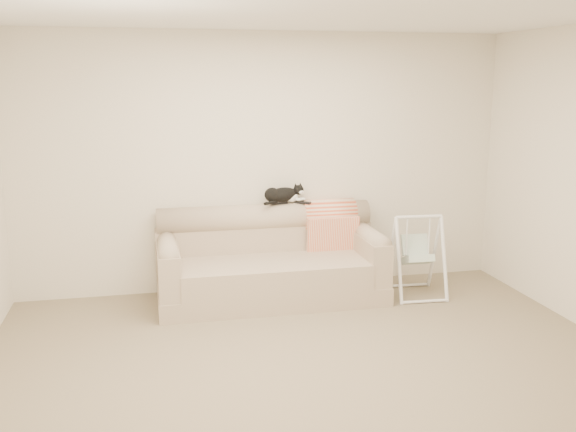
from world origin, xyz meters
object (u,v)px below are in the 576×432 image
Objects in this scene: tuxedo_cat at (283,195)px; baby_swing at (417,255)px; remote_b at (303,202)px; remote_a at (279,203)px; sofa at (270,263)px.

baby_swing is (1.27, -0.48, -0.58)m from tuxedo_cat.
tuxedo_cat reaches higher than remote_b.
remote_a is 1.48m from baby_swing.
remote_a is at bearing 159.69° from baby_swing.
baby_swing is at bearing -20.31° from remote_a.
remote_b is 0.35× the size of tuxedo_cat.
remote_b is 0.20× the size of baby_swing.
remote_b is at bearing 29.41° from sofa.
remote_b is at bearing -5.85° from tuxedo_cat.
tuxedo_cat is at bearing 174.15° from remote_b.
baby_swing is at bearing -20.82° from tuxedo_cat.
remote_b is 0.22m from tuxedo_cat.
sofa is 13.23× the size of remote_b.
remote_b is 1.26m from baby_swing.
remote_a reaches higher than baby_swing.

